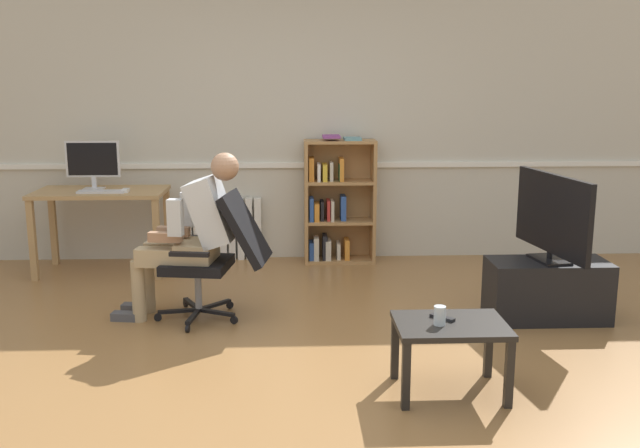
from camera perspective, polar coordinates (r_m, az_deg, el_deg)
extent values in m
plane|color=olive|center=(4.58, -1.45, -10.83)|extent=(18.00, 18.00, 0.00)
cube|color=beige|center=(6.89, -1.91, 8.38)|extent=(12.00, 0.10, 2.70)
cube|color=white|center=(6.86, -1.88, 4.76)|extent=(12.00, 0.03, 0.05)
cube|color=tan|center=(6.65, -22.15, -1.25)|extent=(0.06, 0.06, 0.72)
cube|color=tan|center=(6.37, -13.00, -1.22)|extent=(0.06, 0.06, 0.72)
cube|color=tan|center=(6.90, -12.17, -0.18)|extent=(0.06, 0.06, 0.72)
cube|color=tan|center=(7.16, -20.68, -0.25)|extent=(0.06, 0.06, 0.72)
cube|color=tan|center=(6.68, -17.26, 2.46)|extent=(1.16, 0.64, 0.04)
cube|color=silver|center=(6.75, -17.73, 2.73)|extent=(0.18, 0.14, 0.01)
cube|color=silver|center=(6.76, -17.72, 3.23)|extent=(0.04, 0.02, 0.10)
cube|color=silver|center=(6.74, -17.83, 5.01)|extent=(0.48, 0.02, 0.32)
cube|color=black|center=(6.72, -17.86, 5.00)|extent=(0.44, 0.00, 0.29)
cube|color=silver|center=(6.53, -17.19, 2.51)|extent=(0.41, 0.12, 0.02)
cube|color=white|center=(6.50, -15.40, 2.62)|extent=(0.06, 0.10, 0.03)
cube|color=#AD7F4C|center=(6.75, -1.13, 1.79)|extent=(0.03, 0.28, 1.17)
cube|color=#AD7F4C|center=(6.80, 4.31, 1.82)|extent=(0.03, 0.28, 1.17)
cube|color=#AD7F4C|center=(6.90, 1.52, 2.01)|extent=(0.64, 0.02, 1.17)
cube|color=#AD7F4C|center=(6.89, 1.57, -2.89)|extent=(0.61, 0.28, 0.03)
cube|color=#AD7F4C|center=(6.80, 1.59, 0.22)|extent=(0.61, 0.28, 0.03)
cube|color=#AD7F4C|center=(6.74, 1.61, 3.41)|extent=(0.61, 0.28, 0.03)
cube|color=#AD7F4C|center=(6.69, 1.63, 6.65)|extent=(0.61, 0.28, 0.03)
cube|color=#2D519E|center=(6.85, -0.69, -2.12)|extent=(0.05, 0.19, 0.17)
cube|color=#2D519E|center=(6.75, -0.70, 1.22)|extent=(0.04, 0.19, 0.22)
cube|color=orange|center=(6.71, -0.71, 4.45)|extent=(0.05, 0.19, 0.22)
cube|color=beige|center=(6.83, -0.31, -1.95)|extent=(0.05, 0.19, 0.22)
cube|color=orange|center=(6.75, -0.28, 1.00)|extent=(0.05, 0.19, 0.17)
cube|color=white|center=(6.70, -0.11, 4.20)|extent=(0.03, 0.19, 0.16)
cube|color=black|center=(6.84, 0.38, -1.84)|extent=(0.04, 0.19, 0.24)
cube|color=black|center=(6.79, 0.16, 1.12)|extent=(0.03, 0.19, 0.19)
cube|color=gold|center=(6.70, 0.38, 4.19)|extent=(0.04, 0.19, 0.16)
cube|color=beige|center=(6.84, 0.65, -2.05)|extent=(0.05, 0.19, 0.19)
cube|color=red|center=(6.79, 0.67, 1.15)|extent=(0.03, 0.19, 0.19)
cube|color=beige|center=(6.72, 0.90, 4.29)|extent=(0.03, 0.19, 0.18)
cube|color=beige|center=(6.88, 1.48, -2.12)|extent=(0.03, 0.19, 0.16)
cube|color=beige|center=(6.76, 0.99, 1.12)|extent=(0.03, 0.19, 0.19)
cube|color=#38844C|center=(6.71, 1.68, 4.19)|extent=(0.03, 0.19, 0.16)
cube|color=orange|center=(6.86, 2.15, -2.00)|extent=(0.04, 0.19, 0.19)
cube|color=#2D519E|center=(6.80, 1.86, 1.34)|extent=(0.05, 0.19, 0.23)
cube|color=orange|center=(6.71, 1.73, 4.43)|extent=(0.04, 0.19, 0.22)
cube|color=#6699A3|center=(6.70, 2.63, 6.87)|extent=(0.16, 0.22, 0.02)
cube|color=#89428E|center=(6.65, 0.91, 7.06)|extent=(0.16, 0.22, 0.02)
cube|color=white|center=(6.99, -10.54, -0.43)|extent=(0.06, 0.08, 0.61)
cube|color=white|center=(6.98, -9.85, -0.42)|extent=(0.06, 0.08, 0.61)
cube|color=white|center=(6.97, -9.16, -0.42)|extent=(0.06, 0.08, 0.61)
cube|color=white|center=(6.96, -8.48, -0.41)|extent=(0.06, 0.08, 0.61)
cube|color=white|center=(6.95, -7.79, -0.41)|extent=(0.06, 0.08, 0.61)
cube|color=white|center=(6.95, -7.09, -0.40)|extent=(0.06, 0.08, 0.61)
cube|color=white|center=(6.94, -6.40, -0.39)|extent=(0.06, 0.08, 0.61)
cube|color=white|center=(6.93, -5.71, -0.39)|extent=(0.06, 0.08, 0.61)
cube|color=white|center=(6.93, -5.01, -0.38)|extent=(0.06, 0.08, 0.61)
cube|color=black|center=(5.22, -10.16, -7.33)|extent=(0.08, 0.30, 0.02)
cylinder|color=black|center=(5.10, -10.61, -8.28)|extent=(0.03, 0.06, 0.06)
cube|color=black|center=(5.28, -8.35, -7.05)|extent=(0.28, 0.17, 0.02)
cylinder|color=black|center=(5.22, -6.93, -7.69)|extent=(0.06, 0.04, 0.06)
cube|color=black|center=(5.45, -8.48, -6.46)|extent=(0.24, 0.24, 0.02)
cylinder|color=black|center=(5.55, -7.27, -6.49)|extent=(0.05, 0.06, 0.06)
cube|color=black|center=(5.49, -10.27, -6.37)|extent=(0.17, 0.28, 0.02)
cylinder|color=black|center=(5.64, -10.78, -6.31)|extent=(0.05, 0.06, 0.06)
cube|color=black|center=(5.36, -11.33, -6.89)|extent=(0.30, 0.09, 0.02)
cylinder|color=black|center=(5.37, -12.93, -7.34)|extent=(0.06, 0.03, 0.06)
cylinder|color=gray|center=(5.31, -9.78, -5.18)|extent=(0.05, 0.05, 0.30)
cube|color=black|center=(5.26, -9.85, -3.25)|extent=(0.52, 0.52, 0.07)
cube|color=black|center=(5.11, -6.04, -0.35)|extent=(0.38, 0.48, 0.52)
cube|color=black|center=(5.46, -8.96, -1.09)|extent=(0.28, 0.08, 0.03)
cube|color=black|center=(4.98, -10.49, -2.42)|extent=(0.28, 0.08, 0.03)
cube|color=tan|center=(5.24, -9.89, -2.14)|extent=(0.31, 0.37, 0.14)
cube|color=silver|center=(5.14, -8.75, 1.03)|extent=(0.39, 0.39, 0.52)
sphere|color=#A87A5B|center=(5.07, -7.67, 4.59)|extent=(0.20, 0.20, 0.20)
cube|color=white|center=(5.30, -12.84, -0.99)|extent=(0.15, 0.06, 0.02)
cube|color=tan|center=(5.39, -11.73, -2.13)|extent=(0.43, 0.19, 0.13)
cylinder|color=tan|center=(5.53, -13.69, -4.65)|extent=(0.10, 0.10, 0.46)
cube|color=#4C4C51|center=(5.62, -14.56, -6.54)|extent=(0.23, 0.12, 0.06)
cube|color=tan|center=(5.21, -12.39, -2.65)|extent=(0.43, 0.19, 0.13)
cylinder|color=tan|center=(5.35, -14.40, -5.25)|extent=(0.10, 0.10, 0.46)
cube|color=#4C4C51|center=(5.44, -15.29, -7.18)|extent=(0.23, 0.12, 0.06)
cube|color=silver|center=(5.35, -10.56, 1.18)|extent=(0.11, 0.09, 0.26)
cube|color=#A87A5B|center=(5.35, -11.71, -0.58)|extent=(0.25, 0.10, 0.07)
cube|color=silver|center=(5.05, -11.58, 0.51)|extent=(0.11, 0.09, 0.26)
cube|color=#A87A5B|center=(5.18, -12.35, -1.04)|extent=(0.25, 0.10, 0.07)
cube|color=black|center=(5.48, 17.82, -5.10)|extent=(0.86, 0.40, 0.45)
cube|color=black|center=(5.41, 17.97, -2.74)|extent=(0.25, 0.35, 0.02)
cylinder|color=black|center=(5.41, 17.99, -2.38)|extent=(0.04, 0.04, 0.05)
cube|color=black|center=(5.34, 18.20, 0.82)|extent=(0.19, 0.98, 0.57)
cube|color=#9EBCF4|center=(5.35, 18.41, 0.83)|extent=(0.15, 0.92, 0.52)
cube|color=black|center=(3.90, 6.93, -12.05)|extent=(0.04, 0.04, 0.38)
cube|color=black|center=(4.02, 14.99, -11.59)|extent=(0.04, 0.04, 0.38)
cube|color=black|center=(4.38, 13.41, -9.54)|extent=(0.04, 0.04, 0.38)
cube|color=black|center=(4.27, 6.05, -9.87)|extent=(0.04, 0.04, 0.38)
cube|color=black|center=(4.06, 10.49, -8.03)|extent=(0.62, 0.46, 0.03)
cylinder|color=silver|center=(3.99, 9.62, -7.28)|extent=(0.07, 0.07, 0.11)
cube|color=black|center=(4.10, 9.82, -7.44)|extent=(0.13, 0.13, 0.02)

